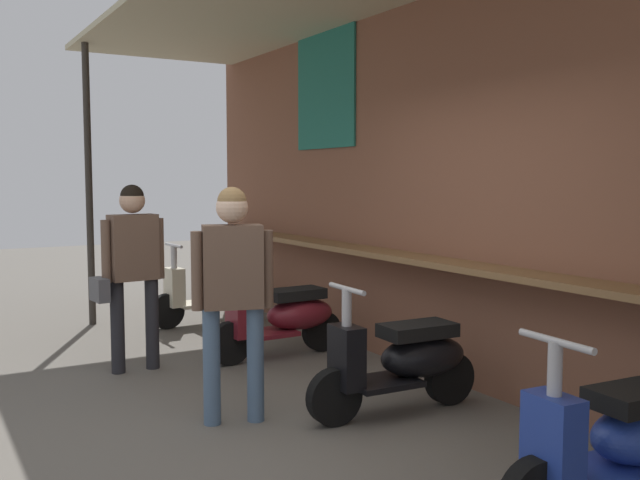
# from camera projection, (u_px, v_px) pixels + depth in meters

# --- Properties ---
(ground_plane) EXTENTS (28.93, 28.93, 0.00)m
(ground_plane) POSITION_uv_depth(u_px,v_px,m) (270.00, 439.00, 4.65)
(ground_plane) COLOR #605B54
(market_stall_facade) EXTENTS (10.33, 2.42, 3.50)m
(market_stall_facade) POSITION_uv_depth(u_px,v_px,m) (486.00, 150.00, 5.42)
(market_stall_facade) COLOR brown
(market_stall_facade) RESTS_ON ground_plane
(scooter_cream) EXTENTS (0.47, 1.40, 0.97)m
(scooter_cream) POSITION_uv_depth(u_px,v_px,m) (213.00, 291.00, 8.33)
(scooter_cream) COLOR beige
(scooter_cream) RESTS_ON ground_plane
(scooter_maroon) EXTENTS (0.46, 1.40, 0.97)m
(scooter_maroon) POSITION_uv_depth(u_px,v_px,m) (285.00, 317.00, 6.76)
(scooter_maroon) COLOR maroon
(scooter_maroon) RESTS_ON ground_plane
(scooter_black) EXTENTS (0.47, 1.40, 0.97)m
(scooter_black) POSITION_uv_depth(u_px,v_px,m) (404.00, 360.00, 5.14)
(scooter_black) COLOR black
(scooter_black) RESTS_ON ground_plane
(scooter_blue) EXTENTS (0.49, 1.40, 0.97)m
(scooter_blue) POSITION_uv_depth(u_px,v_px,m) (623.00, 440.00, 3.57)
(scooter_blue) COLOR #233D9E
(scooter_blue) RESTS_ON ground_plane
(shopper_browsing) EXTENTS (0.30, 0.66, 1.66)m
(shopper_browsing) POSITION_uv_depth(u_px,v_px,m) (132.00, 259.00, 6.20)
(shopper_browsing) COLOR #232328
(shopper_browsing) RESTS_ON ground_plane
(shopper_passing) EXTENTS (0.31, 0.55, 1.65)m
(shopper_passing) POSITION_uv_depth(u_px,v_px,m) (233.00, 279.00, 4.87)
(shopper_passing) COLOR slate
(shopper_passing) RESTS_ON ground_plane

